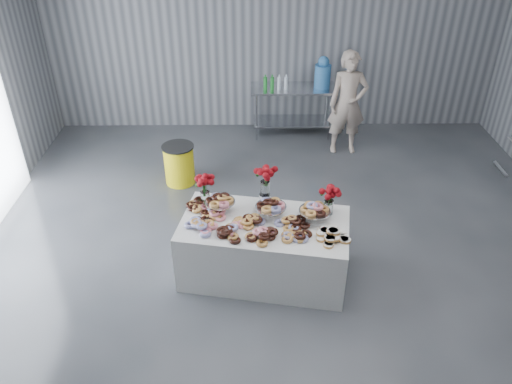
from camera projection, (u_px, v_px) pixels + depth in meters
ground at (289, 289)px, 5.81m from camera, size 9.00×9.00×0.00m
room_walls at (269, 66)px, 4.44m from camera, size 8.04×9.04×4.02m
display_table at (264, 248)px, 5.85m from camera, size 2.05×1.32×0.75m
prep_table at (293, 102)px, 8.92m from camera, size 1.50×0.60×0.90m
donut_mounds at (265, 222)px, 5.58m from camera, size 1.92×1.11×0.09m
cake_stand_left at (220, 201)px, 5.77m from camera, size 0.36×0.36×0.17m
cake_stand_mid at (271, 205)px, 5.69m from camera, size 0.36×0.36×0.17m
cake_stand_right at (315, 210)px, 5.62m from camera, size 0.36×0.36×0.17m
danish_pile at (331, 233)px, 5.39m from camera, size 0.48×0.48×0.11m
bouquet_left at (204, 183)px, 5.80m from camera, size 0.26×0.26×0.42m
bouquet_right at (330, 192)px, 5.64m from camera, size 0.26×0.26×0.42m
bouquet_center at (265, 178)px, 5.74m from camera, size 0.26×0.26×0.57m
water_jug at (323, 73)px, 8.64m from camera, size 0.28×0.28×0.55m
drink_bottles at (276, 82)px, 8.61m from camera, size 0.54×0.08×0.27m
person at (348, 103)px, 8.24m from camera, size 0.64×0.43×1.74m
trash_barrel at (179, 164)px, 7.65m from camera, size 0.49×0.49×0.63m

